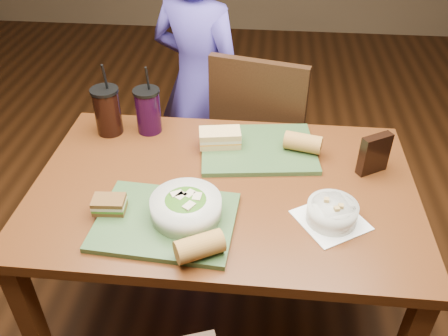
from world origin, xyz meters
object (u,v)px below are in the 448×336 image
Objects in this scene: tray_near at (166,221)px; sandwich_near at (109,204)px; dining_table at (224,204)px; baguette_near at (199,246)px; soup_bowl at (332,212)px; diner at (199,84)px; tray_far at (258,149)px; cup_berry at (148,110)px; baguette_far at (303,143)px; sandwich_far at (220,138)px; chair_far at (256,137)px; salad_bowl at (186,206)px; cup_cola at (107,111)px; chip_bag at (374,154)px.

tray_near is 0.18m from sandwich_near.
dining_table is at bearing 28.68° from sandwich_near.
soup_bowl is at bearing 27.52° from baguette_near.
tray_far is (0.31, -0.62, 0.06)m from diner.
baguette_near is 0.49× the size of cup_berry.
sandwich_far is at bearing 178.79° from baguette_far.
chair_far is 4.47× the size of salad_bowl.
salad_bowl is 0.75× the size of cup_cola.
sandwich_far is at bearing -106.74° from chair_far.
sandwich_far is (-0.14, 0.00, 0.04)m from tray_far.
dining_table is 0.49m from cup_berry.
tray_far is 1.51× the size of cup_berry.
diner reaches higher than salad_bowl.
tray_near is at bearing -135.71° from baguette_far.
tray_near is at bearing -106.43° from chair_far.
tray_near is 0.75m from chip_bag.
salad_bowl is 0.24m from sandwich_near.
tray_near is 3.10× the size of baguette_near.
tray_far is 0.45m from salad_bowl.
salad_bowl is at bearing -117.90° from dining_table.
cup_berry is 0.86m from chip_bag.
sandwich_far is 0.56m from baguette_near.
dining_table is at bearing 157.14° from soup_bowl.
diner reaches higher than dining_table.
diner reaches higher than chair_far.
baguette_far is 0.92× the size of chip_bag.
salad_bowl reaches higher than tray_far.
baguette_near is at bearing -97.14° from chair_far.
cup_cola is at bearing 170.39° from sandwich_far.
sandwich_near is 0.34m from baguette_near.
cup_cola is at bearing 106.60° from sandwich_near.
tray_far is 4.06× the size of sandwich_near.
tray_near is 0.19m from baguette_near.
cup_cola is (-0.59, 0.08, 0.09)m from tray_far.
chair_far is 0.85m from soup_bowl.
chip_bag is (0.71, -0.71, 0.13)m from diner.
tray_far is at bearing 141.44° from diner.
chip_bag reaches higher than soup_bowl.
cup_cola is (-0.75, 0.08, 0.04)m from baguette_far.
soup_bowl is (0.55, -0.99, 0.09)m from diner.
tray_near is at bearing -57.17° from cup_cola.
tray_near is 0.60m from baguette_far.
diner is 0.80m from baguette_far.
chip_bag is at bearing -18.56° from baguette_far.
salad_bowl is 0.78× the size of cup_berry.
diner is at bearing 82.56° from sandwich_near.
soup_bowl is at bearing -43.27° from sandwich_far.
chip_bag is at bearing 14.13° from dining_table.
diner is 1.04m from sandwich_near.
diner is 13.49× the size of sandwich_near.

